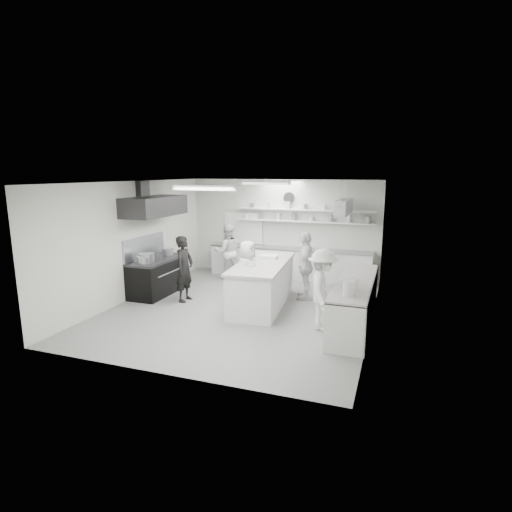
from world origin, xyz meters
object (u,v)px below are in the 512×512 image
(right_counter, at_px, (354,303))
(prep_island, at_px, (262,285))
(stove, at_px, (158,277))
(cook_back, at_px, (228,251))
(cook_stove, at_px, (184,269))
(back_counter, at_px, (289,263))

(right_counter, relative_size, prep_island, 1.18)
(stove, height_order, prep_island, prep_island)
(right_counter, height_order, cook_back, cook_back)
(cook_stove, bearing_deg, prep_island, -78.89)
(right_counter, height_order, prep_island, prep_island)
(right_counter, height_order, cook_stove, cook_stove)
(stove, bearing_deg, cook_stove, -18.30)
(cook_stove, bearing_deg, stove, 72.99)
(back_counter, bearing_deg, right_counter, -55.35)
(stove, xyz_separation_m, cook_back, (1.14, 2.12, 0.39))
(prep_island, height_order, cook_stove, cook_stove)
(stove, bearing_deg, right_counter, -6.52)
(back_counter, distance_m, cook_stove, 3.68)
(back_counter, relative_size, right_counter, 1.52)
(cook_back, bearing_deg, back_counter, 167.80)
(back_counter, height_order, cook_back, cook_back)
(back_counter, distance_m, cook_back, 1.93)
(stove, distance_m, back_counter, 4.03)
(prep_island, bearing_deg, cook_back, 126.03)
(back_counter, height_order, cook_stove, cook_stove)
(right_counter, xyz_separation_m, cook_back, (-4.11, 2.72, 0.37))
(stove, distance_m, right_counter, 5.28)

